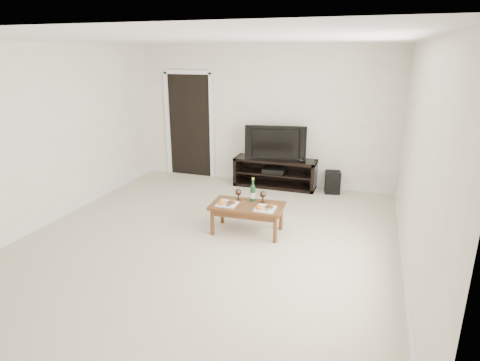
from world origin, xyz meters
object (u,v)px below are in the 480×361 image
object	(u,v)px
media_console	(275,173)
subwoofer	(333,182)
coffee_table	(247,218)
television	(276,142)

from	to	relation	value
media_console	subwoofer	size ratio (longest dim) A/B	3.86
media_console	coffee_table	world-z (taller)	media_console
subwoofer	coffee_table	world-z (taller)	coffee_table
television	coffee_table	distance (m)	2.22
television	subwoofer	bearing A→B (deg)	-9.57
media_console	subwoofer	distance (m)	1.09
television	coffee_table	world-z (taller)	television
media_console	coffee_table	size ratio (longest dim) A/B	1.52
subwoofer	media_console	bearing A→B (deg)	169.65
media_console	television	xyz separation A→B (m)	(0.00, 0.00, 0.60)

